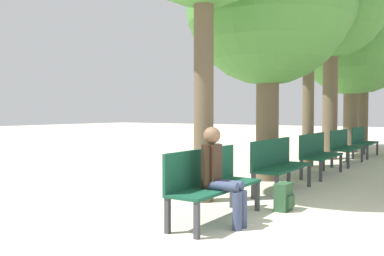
# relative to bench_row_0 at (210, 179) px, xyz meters

# --- Properties ---
(ground_plane) EXTENTS (80.00, 80.00, 0.00)m
(ground_plane) POSITION_rel_bench_row_0_xyz_m (1.99, -0.06, -0.56)
(ground_plane) COLOR beige
(bench_row_0) EXTENTS (0.51, 1.78, 0.98)m
(bench_row_0) POSITION_rel_bench_row_0_xyz_m (0.00, 0.00, 0.00)
(bench_row_0) COLOR #144733
(bench_row_0) RESTS_ON ground_plane
(bench_row_1) EXTENTS (0.51, 1.78, 0.98)m
(bench_row_1) POSITION_rel_bench_row_0_xyz_m (0.00, 2.47, 0.00)
(bench_row_1) COLOR #144733
(bench_row_1) RESTS_ON ground_plane
(bench_row_2) EXTENTS (0.51, 1.78, 0.98)m
(bench_row_2) POSITION_rel_bench_row_0_xyz_m (0.00, 4.94, 0.00)
(bench_row_2) COLOR #144733
(bench_row_2) RESTS_ON ground_plane
(bench_row_3) EXTENTS (0.51, 1.78, 0.98)m
(bench_row_3) POSITION_rel_bench_row_0_xyz_m (0.00, 7.41, 0.00)
(bench_row_3) COLOR #144733
(bench_row_3) RESTS_ON ground_plane
(bench_row_4) EXTENTS (0.51, 1.78, 0.98)m
(bench_row_4) POSITION_rel_bench_row_0_xyz_m (0.00, 9.88, 0.00)
(bench_row_4) COLOR #144733
(bench_row_4) RESTS_ON ground_plane
(tree_row_1) EXTENTS (3.59, 3.59, 5.65)m
(tree_row_1) POSITION_rel_bench_row_0_xyz_m (-0.73, 3.67, 3.26)
(tree_row_1) COLOR brown
(tree_row_1) RESTS_ON ground_plane
(tree_row_2) EXTENTS (2.49, 2.49, 5.58)m
(tree_row_2) POSITION_rel_bench_row_0_xyz_m (-0.73, 6.47, 3.71)
(tree_row_2) COLOR brown
(tree_row_2) RESTS_ON ground_plane
(tree_row_3) EXTENTS (3.43, 3.43, 6.61)m
(tree_row_3) POSITION_rel_bench_row_0_xyz_m (-0.73, 8.62, 4.27)
(tree_row_3) COLOR brown
(tree_row_3) RESTS_ON ground_plane
(tree_row_4) EXTENTS (3.62, 3.62, 5.74)m
(tree_row_4) POSITION_rel_bench_row_0_xyz_m (-0.73, 11.38, 3.33)
(tree_row_4) COLOR brown
(tree_row_4) RESTS_ON ground_plane
(tree_row_5) EXTENTS (3.60, 3.60, 5.84)m
(tree_row_5) POSITION_rel_bench_row_0_xyz_m (-0.73, 13.28, 3.44)
(tree_row_5) COLOR brown
(tree_row_5) RESTS_ON ground_plane
(person_seated) EXTENTS (0.59, 0.33, 1.29)m
(person_seated) POSITION_rel_bench_row_0_xyz_m (0.25, -0.18, 0.13)
(person_seated) COLOR #384260
(person_seated) RESTS_ON ground_plane
(backpack) EXTENTS (0.23, 0.34, 0.42)m
(backpack) POSITION_rel_bench_row_0_xyz_m (0.65, 1.09, -0.36)
(backpack) COLOR #284C2D
(backpack) RESTS_ON ground_plane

